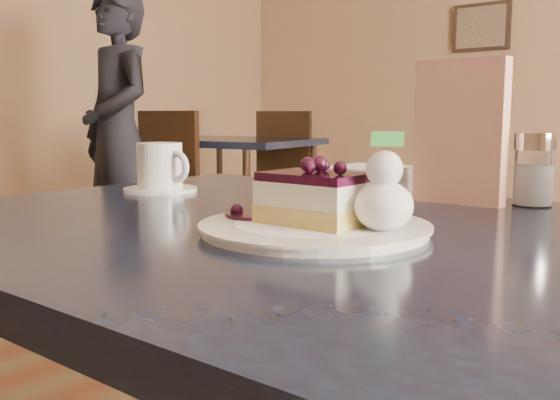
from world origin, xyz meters
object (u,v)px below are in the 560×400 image
Objects in this scene: cheesecake_slice at (315,199)px; patron at (118,135)px; coffee_set at (161,170)px; dessert_plate at (314,228)px; bg_table_far_left at (232,243)px; main_table at (337,289)px.

patron is at bearing 147.99° from cheesecake_slice.
dessert_plate is at bearing -17.99° from coffee_set.
cheesecake_slice is at bearing -135.00° from dessert_plate.
coffee_set is at bearing 161.98° from cheesecake_slice.
coffee_set is 0.08× the size of bg_table_far_left.
main_table is 0.78× the size of patron.
bg_table_far_left is (-2.48, 2.46, -0.75)m from dessert_plate.
cheesecake_slice is at bearing -53.92° from bg_table_far_left.
patron is (-2.55, 1.59, -0.02)m from cheesecake_slice.
dessert_plate is at bearing -90.00° from main_table.
bg_table_far_left is (-2.48, 2.41, -0.66)m from main_table.
cheesecake_slice is (0.00, -0.05, 0.13)m from main_table.
coffee_set is 2.52m from patron.
main_table is 8.67× the size of coffee_set.
dessert_plate reaches higher than bg_table_far_left.
main_table reaches higher than bg_table_far_left.
patron reaches higher than cheesecake_slice.
main_table is 10.00× the size of cheesecake_slice.
cheesecake_slice is 0.08× the size of patron.
bg_table_far_left is 1.17m from patron.
main_table is at bearing -11.91° from coffee_set.
cheesecake_slice is at bearing -18.55° from patron.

